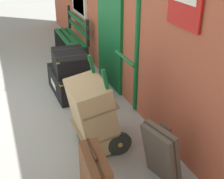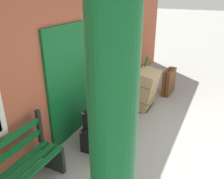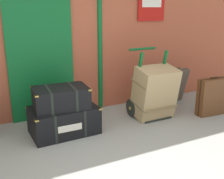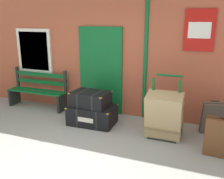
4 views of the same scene
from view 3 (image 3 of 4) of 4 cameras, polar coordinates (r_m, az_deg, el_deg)
brick_facade at (r=5.02m, az=-11.86°, el=12.86°), size 10.40×0.35×3.20m
steamer_trunk_base at (r=4.40m, az=-9.83°, el=-6.20°), size 1.03×0.68×0.43m
steamer_trunk_middle at (r=4.26m, az=-10.46°, el=-1.67°), size 0.85×0.61×0.33m
porters_trolley at (r=5.07m, az=7.51°, el=-2.25°), size 0.71×0.61×1.20m
large_brown_trunk at (r=4.87m, az=8.75°, el=-0.61°), size 0.70×0.58×0.94m
suitcase_olive at (r=5.81m, az=13.15°, el=0.76°), size 0.50×0.38×0.72m
suitcase_brown at (r=5.34m, az=19.88°, el=-1.38°), size 0.58×0.24×0.71m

